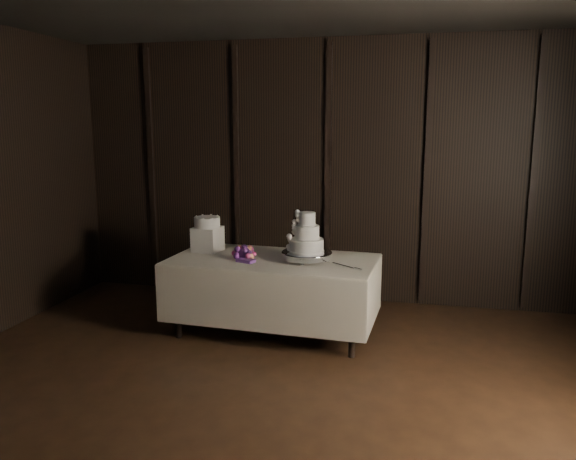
{
  "coord_description": "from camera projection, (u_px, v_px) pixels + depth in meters",
  "views": [
    {
      "loc": [
        0.98,
        -2.91,
        2.05
      ],
      "look_at": [
        -0.19,
        2.23,
        1.05
      ],
      "focal_mm": 35.0,
      "sensor_mm": 36.0,
      "label": 1
    }
  ],
  "objects": [
    {
      "name": "small_cake",
      "position": [
        207.0,
        222.0,
        5.73
      ],
      "size": [
        0.34,
        0.34,
        0.11
      ],
      "primitive_type": "cylinder",
      "rotation": [
        0.0,
        0.0,
        -0.34
      ],
      "color": "white",
      "rests_on": "box_pedestal"
    },
    {
      "name": "room",
      "position": [
        232.0,
        225.0,
        3.1
      ],
      "size": [
        6.08,
        7.08,
        3.08
      ],
      "color": "black",
      "rests_on": "ground"
    },
    {
      "name": "cake_stand",
      "position": [
        307.0,
        257.0,
        5.35
      ],
      "size": [
        0.57,
        0.57,
        0.09
      ],
      "primitive_type": "cylinder",
      "rotation": [
        0.0,
        0.0,
        -0.2
      ],
      "color": "silver",
      "rests_on": "display_table"
    },
    {
      "name": "cake_knife",
      "position": [
        343.0,
        265.0,
        5.17
      ],
      "size": [
        0.31,
        0.25,
        0.01
      ],
      "primitive_type": "cube",
      "rotation": [
        0.0,
        0.0,
        -0.66
      ],
      "color": "silver",
      "rests_on": "display_table"
    },
    {
      "name": "wedding_cake",
      "position": [
        304.0,
        237.0,
        5.3
      ],
      "size": [
        0.36,
        0.32,
        0.38
      ],
      "rotation": [
        0.0,
        0.0,
        0.09
      ],
      "color": "white",
      "rests_on": "cake_stand"
    },
    {
      "name": "box_pedestal",
      "position": [
        208.0,
        239.0,
        5.76
      ],
      "size": [
        0.29,
        0.29,
        0.25
      ],
      "primitive_type": "cube",
      "rotation": [
        0.0,
        0.0,
        -0.13
      ],
      "color": "white",
      "rests_on": "display_table"
    },
    {
      "name": "bouquet",
      "position": [
        244.0,
        253.0,
        5.43
      ],
      "size": [
        0.38,
        0.45,
        0.18
      ],
      "primitive_type": null,
      "rotation": [
        0.0,
        0.0,
        -0.32
      ],
      "color": "#DD5E67",
      "rests_on": "display_table"
    },
    {
      "name": "display_table",
      "position": [
        273.0,
        293.0,
        5.52
      ],
      "size": [
        2.04,
        1.15,
        0.76
      ],
      "rotation": [
        0.0,
        0.0,
        -0.06
      ],
      "color": "beige",
      "rests_on": "ground"
    }
  ]
}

